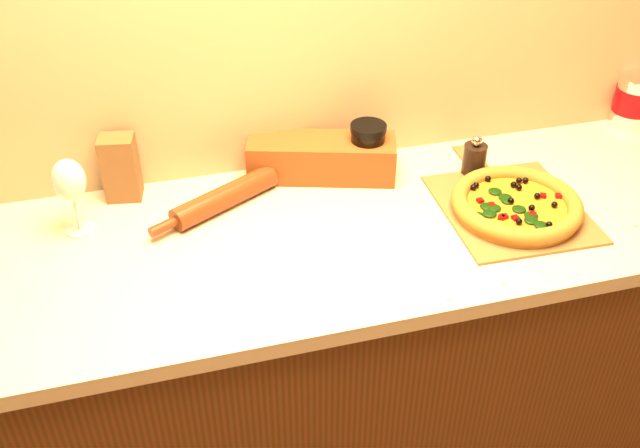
{
  "coord_description": "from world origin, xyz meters",
  "views": [
    {
      "loc": [
        -0.36,
        0.1,
        1.92
      ],
      "look_at": [
        -0.01,
        1.38,
        0.96
      ],
      "focal_mm": 40.0,
      "sensor_mm": 36.0,
      "label": 1
    }
  ],
  "objects_px": {
    "pizza": "(516,205)",
    "pepper_grinder": "(474,159)",
    "rolling_pin": "(225,197)",
    "dark_jar": "(367,150)",
    "coffee_canister": "(634,101)",
    "pizza_peel": "(508,205)",
    "wine_glass": "(69,182)"
  },
  "relations": [
    {
      "from": "dark_jar",
      "to": "coffee_canister",
      "type": "bearing_deg",
      "value": 3.97
    },
    {
      "from": "coffee_canister",
      "to": "pepper_grinder",
      "type": "bearing_deg",
      "value": -167.09
    },
    {
      "from": "pizza_peel",
      "to": "pepper_grinder",
      "type": "height_order",
      "value": "pepper_grinder"
    },
    {
      "from": "rolling_pin",
      "to": "wine_glass",
      "type": "xyz_separation_m",
      "value": [
        -0.35,
        -0.01,
        0.11
      ]
    },
    {
      "from": "pepper_grinder",
      "to": "coffee_canister",
      "type": "distance_m",
      "value": 0.59
    },
    {
      "from": "pepper_grinder",
      "to": "dark_jar",
      "type": "xyz_separation_m",
      "value": [
        -0.28,
        0.07,
        0.03
      ]
    },
    {
      "from": "pizza_peel",
      "to": "wine_glass",
      "type": "height_order",
      "value": "wine_glass"
    },
    {
      "from": "coffee_canister",
      "to": "pizza",
      "type": "bearing_deg",
      "value": -148.89
    },
    {
      "from": "pizza",
      "to": "coffee_canister",
      "type": "xyz_separation_m",
      "value": [
        0.55,
        0.33,
        0.05
      ]
    },
    {
      "from": "pepper_grinder",
      "to": "pizza_peel",
      "type": "bearing_deg",
      "value": -82.06
    },
    {
      "from": "pizza",
      "to": "pepper_grinder",
      "type": "bearing_deg",
      "value": 96.42
    },
    {
      "from": "wine_glass",
      "to": "coffee_canister",
      "type": "bearing_deg",
      "value": 4.19
    },
    {
      "from": "pepper_grinder",
      "to": "coffee_canister",
      "type": "xyz_separation_m",
      "value": [
        0.57,
        0.13,
        0.03
      ]
    },
    {
      "from": "pizza",
      "to": "rolling_pin",
      "type": "xyz_separation_m",
      "value": [
        -0.69,
        0.22,
        0.0
      ]
    },
    {
      "from": "wine_glass",
      "to": "dark_jar",
      "type": "relative_size",
      "value": 1.28
    },
    {
      "from": "pizza",
      "to": "wine_glass",
      "type": "height_order",
      "value": "wine_glass"
    },
    {
      "from": "pizza",
      "to": "rolling_pin",
      "type": "distance_m",
      "value": 0.72
    },
    {
      "from": "rolling_pin",
      "to": "dark_jar",
      "type": "height_order",
      "value": "dark_jar"
    },
    {
      "from": "pizza_peel",
      "to": "pizza",
      "type": "bearing_deg",
      "value": -88.87
    },
    {
      "from": "pizza_peel",
      "to": "pizza",
      "type": "relative_size",
      "value": 1.62
    },
    {
      "from": "rolling_pin",
      "to": "pizza",
      "type": "bearing_deg",
      "value": -17.67
    },
    {
      "from": "pepper_grinder",
      "to": "dark_jar",
      "type": "distance_m",
      "value": 0.29
    },
    {
      "from": "coffee_canister",
      "to": "rolling_pin",
      "type": "bearing_deg",
      "value": -174.9
    },
    {
      "from": "pizza",
      "to": "dark_jar",
      "type": "bearing_deg",
      "value": 137.83
    },
    {
      "from": "pepper_grinder",
      "to": "dark_jar",
      "type": "relative_size",
      "value": 0.78
    },
    {
      "from": "pepper_grinder",
      "to": "rolling_pin",
      "type": "xyz_separation_m",
      "value": [
        -0.67,
        0.02,
        -0.02
      ]
    },
    {
      "from": "pizza_peel",
      "to": "coffee_canister",
      "type": "xyz_separation_m",
      "value": [
        0.55,
        0.29,
        0.08
      ]
    },
    {
      "from": "rolling_pin",
      "to": "coffee_canister",
      "type": "relative_size",
      "value": 2.49
    },
    {
      "from": "coffee_canister",
      "to": "dark_jar",
      "type": "relative_size",
      "value": 1.05
    },
    {
      "from": "pizza_peel",
      "to": "pepper_grinder",
      "type": "bearing_deg",
      "value": 99.79
    },
    {
      "from": "coffee_canister",
      "to": "dark_jar",
      "type": "height_order",
      "value": "coffee_canister"
    },
    {
      "from": "pizza",
      "to": "wine_glass",
      "type": "bearing_deg",
      "value": 168.43
    }
  ]
}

